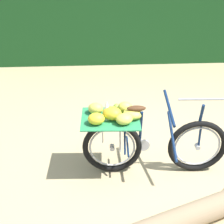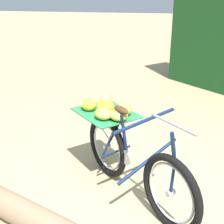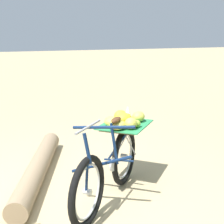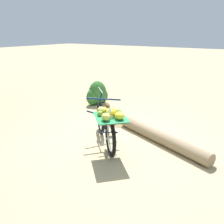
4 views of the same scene
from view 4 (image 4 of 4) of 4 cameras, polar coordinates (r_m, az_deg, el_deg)
ground_plane at (r=5.23m, az=-0.18°, el=-6.11°), size 60.00×60.00×0.00m
bicycle at (r=4.62m, az=-1.35°, el=-2.52°), size 1.45×1.50×1.03m
fallen_log at (r=5.02m, az=11.68°, el=-6.03°), size 1.06×2.30×0.26m
shrub_cluster at (r=7.49m, az=-3.61°, el=4.40°), size 0.78×0.54×0.74m
leaf_litter_patch at (r=5.94m, az=1.33°, el=-2.89°), size 0.44×0.36×0.01m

